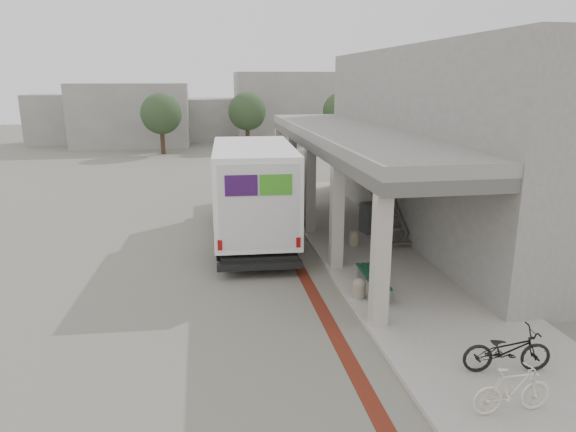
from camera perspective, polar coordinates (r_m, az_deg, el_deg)
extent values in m
plane|color=slate|center=(15.59, -1.79, -7.05)|extent=(120.00, 120.00, 0.00)
cube|color=maroon|center=(17.58, 0.56, -4.43)|extent=(0.35, 40.00, 0.01)
cube|color=#9B958B|center=(16.54, 12.15, -5.85)|extent=(4.40, 28.00, 0.12)
cube|color=gray|center=(21.11, 16.74, 7.97)|extent=(4.30, 17.00, 7.00)
cube|color=#565451|center=(19.76, 6.82, 8.05)|extent=(3.40, 16.90, 0.35)
cube|color=gray|center=(19.72, 6.85, 9.06)|extent=(3.40, 16.90, 0.35)
cube|color=gray|center=(48.80, -16.97, 10.69)|extent=(10.00, 6.00, 5.50)
cube|color=gray|center=(52.47, -8.65, 10.59)|extent=(8.00, 6.00, 4.00)
cube|color=gray|center=(51.01, -0.60, 12.04)|extent=(9.00, 6.00, 6.50)
cube|color=gray|center=(52.85, -23.08, 9.89)|extent=(7.00, 5.00, 4.50)
cylinder|color=#38281C|center=(42.69, -13.76, 8.29)|extent=(0.36, 0.36, 2.40)
sphere|color=#2B3E24|center=(42.52, -13.93, 10.97)|extent=(3.20, 3.20, 3.20)
cylinder|color=#38281C|center=(44.74, -4.51, 8.96)|extent=(0.36, 0.36, 2.40)
sphere|color=#2B3E24|center=(44.58, -4.56, 11.51)|extent=(3.20, 3.20, 3.20)
cylinder|color=#38281C|center=(45.17, 5.89, 8.98)|extent=(0.36, 0.36, 2.40)
sphere|color=#2B3E24|center=(45.01, 5.96, 11.51)|extent=(3.20, 3.20, 3.20)
cube|color=black|center=(19.38, -3.90, -1.23)|extent=(2.74, 7.96, 0.34)
cube|color=white|center=(17.98, -3.83, 3.20)|extent=(2.98, 5.96, 2.92)
cube|color=white|center=(21.80, -4.35, 4.82)|extent=(2.79, 2.26, 2.58)
cube|color=white|center=(23.14, -4.43, 3.00)|extent=(2.50, 0.80, 0.90)
cube|color=black|center=(22.59, -4.48, 6.76)|extent=(2.49, 0.67, 1.18)
cube|color=black|center=(15.56, -3.14, -5.55)|extent=(2.59, 0.41, 0.20)
cube|color=#37114F|center=(18.64, -8.15, 5.08)|extent=(0.10, 1.57, 0.84)
cube|color=green|center=(16.99, -8.27, 4.12)|extent=(0.10, 1.57, 0.84)
cube|color=#37114F|center=(14.94, -5.22, 3.39)|extent=(0.95, 0.08, 0.62)
cube|color=green|center=(14.99, -1.36, 3.49)|extent=(0.95, 0.08, 0.62)
cylinder|color=black|center=(22.16, -7.32, 0.90)|extent=(0.36, 1.02, 1.01)
cylinder|color=black|center=(22.25, -1.25, 1.08)|extent=(0.36, 1.02, 1.01)
cylinder|color=black|center=(17.20, -7.45, -3.24)|extent=(0.36, 1.02, 1.01)
cylinder|color=black|center=(17.32, 0.38, -2.99)|extent=(0.36, 1.02, 1.01)
cube|color=gray|center=(13.81, 10.39, -8.79)|extent=(0.43, 0.11, 0.43)
cube|color=gray|center=(15.31, 8.47, -6.28)|extent=(0.43, 0.11, 0.43)
cube|color=#123721|center=(14.42, 8.81, -6.65)|extent=(0.20, 2.04, 0.05)
cube|color=#123721|center=(14.47, 9.42, -6.60)|extent=(0.20, 2.04, 0.05)
cube|color=#123721|center=(14.51, 10.02, -6.56)|extent=(0.20, 2.04, 0.05)
cylinder|color=gray|center=(14.13, 7.86, -8.27)|extent=(0.36, 0.36, 0.36)
sphere|color=gray|center=(14.06, 7.89, -7.60)|extent=(0.36, 0.36, 0.36)
cylinder|color=#9D9578|center=(18.34, 7.30, -2.73)|extent=(0.37, 0.37, 0.37)
sphere|color=#9D9578|center=(18.29, 7.32, -2.18)|extent=(0.37, 0.37, 0.37)
cube|color=slate|center=(19.91, 9.00, -0.21)|extent=(0.63, 0.77, 1.15)
imported|color=black|center=(11.50, 23.16, -13.52)|extent=(1.85, 0.84, 0.94)
imported|color=beige|center=(10.27, 23.66, -17.29)|extent=(1.51, 0.44, 0.90)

